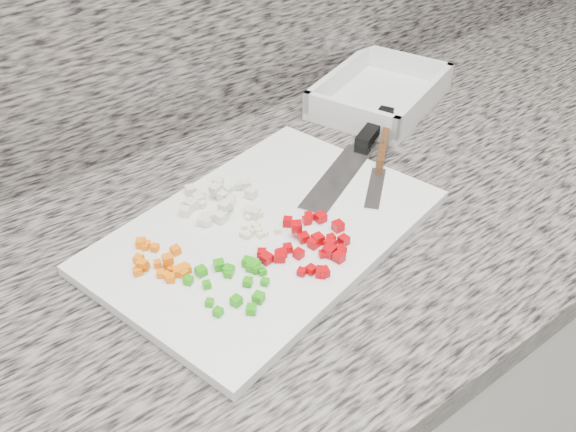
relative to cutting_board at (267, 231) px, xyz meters
name	(u,v)px	position (x,y,z in m)	size (l,w,h in m)	color
countertop	(255,255)	(-0.02, 0.00, -0.03)	(3.96, 0.64, 0.04)	slate
cutting_board	(267,231)	(0.00, 0.00, 0.00)	(0.44, 0.30, 0.01)	silver
carrot_pile	(160,261)	(-0.15, 0.02, 0.01)	(0.07, 0.10, 0.02)	orange
onion_pile	(218,201)	(-0.03, 0.08, 0.01)	(0.12, 0.12, 0.02)	beige
green_pepper_pile	(236,279)	(-0.09, -0.06, 0.01)	(0.09, 0.10, 0.01)	#21900D
red_pepper_pile	(312,244)	(0.02, -0.07, 0.01)	(0.13, 0.12, 0.02)	#AB0208
garlic_pile	(257,226)	(-0.01, 0.00, 0.01)	(0.05, 0.06, 0.01)	beige
chef_knife	(363,143)	(0.24, 0.07, 0.01)	(0.29, 0.16, 0.02)	silver
paring_knife	(381,157)	(0.23, 0.02, 0.01)	(0.17, 0.14, 0.02)	silver
tray	(380,95)	(0.38, 0.18, 0.01)	(0.29, 0.25, 0.05)	silver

